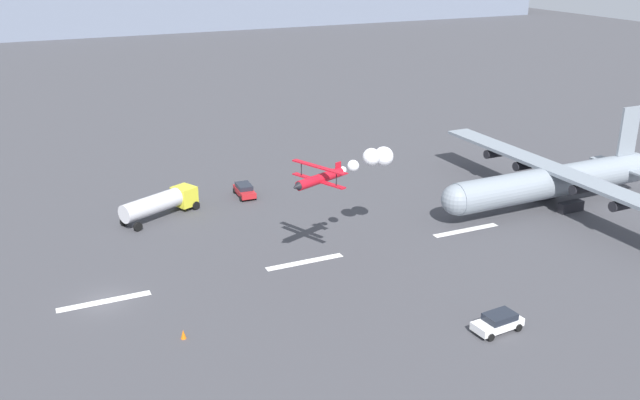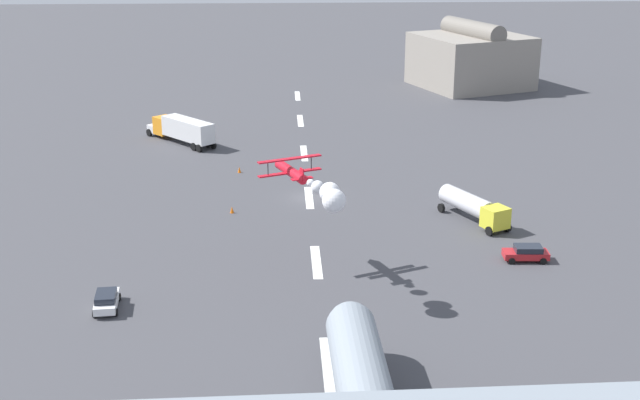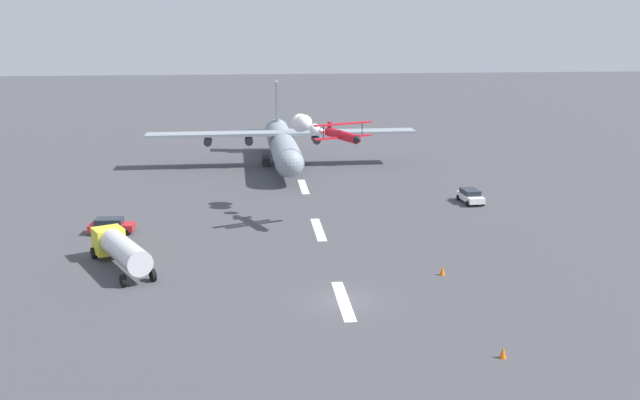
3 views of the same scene
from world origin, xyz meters
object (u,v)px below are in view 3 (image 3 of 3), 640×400
Objects in this scene: fuel_tanker_truck at (121,249)px; stunt_biplane_red at (314,127)px; airport_staff_sedan at (111,225)px; cargo_transport_plane at (283,145)px; followme_car_yellow at (470,196)px; traffic_cone_far at (442,271)px; traffic_cone_near at (503,352)px.

stunt_biplane_red is at bearing -47.59° from fuel_tanker_truck.
fuel_tanker_truck is 2.20× the size of airport_staff_sedan.
cargo_transport_plane reaches higher than followme_car_yellow.
followme_car_yellow is (-22.27, -20.01, -2.41)m from cargo_transport_plane.
fuel_tanker_truck is at bearing 81.23° from traffic_cone_far.
fuel_tanker_truck reaches higher than traffic_cone_near.
stunt_biplane_red is 20.23m from followme_car_yellow.
airport_staff_sedan is at bearing 43.68° from traffic_cone_near.
stunt_biplane_red is 17.12× the size of traffic_cone_far.
traffic_cone_near is at bearing -136.32° from airport_staff_sedan.
fuel_tanker_truck is 12.80× the size of traffic_cone_far.
traffic_cone_near is 15.22m from traffic_cone_far.
stunt_biplane_red reaches higher than traffic_cone_near.
fuel_tanker_truck reaches higher than followme_car_yellow.
airport_staff_sedan is (-8.45, 38.30, 0.00)m from followme_car_yellow.
fuel_tanker_truck is 32.42m from traffic_cone_near.
stunt_biplane_red is at bearing 23.32° from traffic_cone_far.
stunt_biplane_red is (-25.51, -1.98, 6.17)m from cargo_transport_plane.
fuel_tanker_truck reaches higher than traffic_cone_far.
followme_car_yellow is 25.14m from traffic_cone_far.
fuel_tanker_truck is 26.57m from traffic_cone_far.
airport_staff_sedan is at bearing 62.78° from traffic_cone_far.
cargo_transport_plane reaches higher than fuel_tanker_truck.
traffic_cone_far is (-23.33, 9.37, -0.44)m from followme_car_yellow.
fuel_tanker_truck is 2.20× the size of followme_car_yellow.
cargo_transport_plane is 8.59× the size of followme_car_yellow.
stunt_biplane_red reaches higher than airport_staff_sedan.
cargo_transport_plane reaches higher than traffic_cone_far.
fuel_tanker_truck is 11.21m from airport_staff_sedan.
cargo_transport_plane is at bearing -20.55° from fuel_tanker_truck.
fuel_tanker_truck is 40.49m from followme_car_yellow.
cargo_transport_plane is at bearing -30.76° from airport_staff_sedan.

